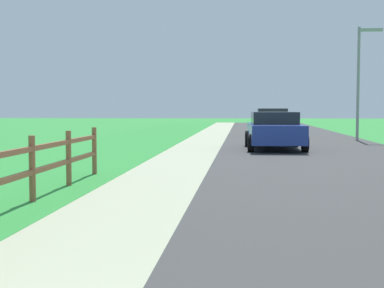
% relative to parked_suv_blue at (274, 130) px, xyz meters
% --- Properties ---
extents(ground_plane, '(120.00, 120.00, 0.00)m').
position_rel_parked_suv_blue_xyz_m(ground_plane, '(-2.10, 4.41, -0.73)').
color(ground_plane, green).
extents(road_asphalt, '(7.00, 66.00, 0.01)m').
position_rel_parked_suv_blue_xyz_m(road_asphalt, '(1.40, 6.41, -0.73)').
color(road_asphalt, '#373737').
rests_on(road_asphalt, ground).
extents(curb_concrete, '(6.00, 66.00, 0.01)m').
position_rel_parked_suv_blue_xyz_m(curb_concrete, '(-5.10, 6.41, -0.73)').
color(curb_concrete, '#ACB190').
rests_on(curb_concrete, ground).
extents(grass_verge, '(5.00, 66.00, 0.00)m').
position_rel_parked_suv_blue_xyz_m(grass_verge, '(-6.60, 6.41, -0.73)').
color(grass_verge, green).
rests_on(grass_verge, ground).
extents(parked_suv_blue, '(2.27, 4.73, 1.44)m').
position_rel_parked_suv_blue_xyz_m(parked_suv_blue, '(0.00, 0.00, 0.00)').
color(parked_suv_blue, navy).
rests_on(parked_suv_blue, ground).
extents(parked_car_beige, '(2.06, 4.25, 1.56)m').
position_rel_parked_suv_blue_xyz_m(parked_car_beige, '(0.42, 9.95, 0.05)').
color(parked_car_beige, '#C6B793').
rests_on(parked_car_beige, ground).
extents(street_lamp, '(1.17, 0.20, 5.50)m').
position_rel_parked_suv_blue_xyz_m(street_lamp, '(4.48, 6.07, 2.60)').
color(street_lamp, gray).
rests_on(street_lamp, ground).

